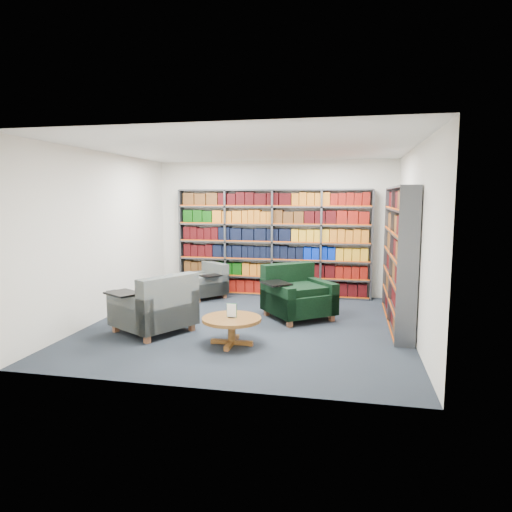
% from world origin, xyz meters
% --- Properties ---
extents(room_shell, '(5.02, 5.02, 2.82)m').
position_xyz_m(room_shell, '(0.00, 0.00, 1.40)').
color(room_shell, black).
rests_on(room_shell, ground).
extents(bookshelf_back, '(4.00, 0.28, 2.20)m').
position_xyz_m(bookshelf_back, '(0.00, 2.34, 1.10)').
color(bookshelf_back, '#47494F').
rests_on(bookshelf_back, ground).
extents(bookshelf_right, '(0.28, 2.50, 2.20)m').
position_xyz_m(bookshelf_right, '(2.34, 0.60, 1.10)').
color(bookshelf_right, '#47494F').
rests_on(bookshelf_right, ground).
extents(chair_teal_left, '(1.08, 1.08, 0.70)m').
position_xyz_m(chair_teal_left, '(-1.31, 1.86, 0.28)').
color(chair_teal_left, '#081B38').
rests_on(chair_teal_left, ground).
extents(chair_green_right, '(1.37, 1.37, 0.89)m').
position_xyz_m(chair_green_right, '(0.68, 0.67, 0.36)').
color(chair_green_right, black).
rests_on(chair_green_right, ground).
extents(chair_teal_front, '(1.36, 1.36, 0.91)m').
position_xyz_m(chair_teal_front, '(-1.27, -0.67, 0.37)').
color(chair_teal_front, '#081B38').
rests_on(chair_teal_front, ground).
extents(coffee_table, '(0.83, 0.83, 0.58)m').
position_xyz_m(coffee_table, '(-0.01, -1.01, 0.31)').
color(coffee_table, brown).
rests_on(coffee_table, ground).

